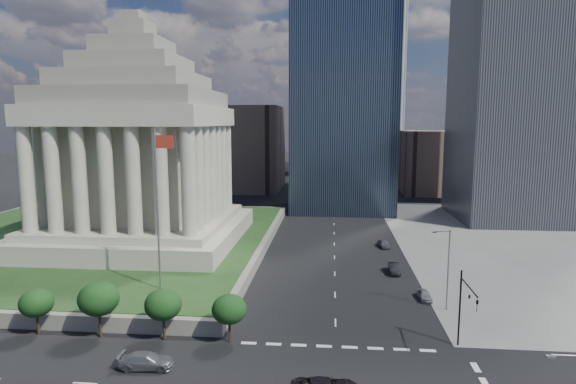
# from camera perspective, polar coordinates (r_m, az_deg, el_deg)

# --- Properties ---
(ground) EXTENTS (500.00, 500.00, 0.00)m
(ground) POSITION_cam_1_polar(r_m,az_deg,el_deg) (134.47, 5.44, -1.50)
(ground) COLOR black
(ground) RESTS_ON ground
(plaza_terrace) EXTENTS (66.00, 70.00, 1.80)m
(plaza_terrace) POSITION_cam_1_polar(r_m,az_deg,el_deg) (96.21, -22.49, -5.48)
(plaza_terrace) COLOR slate
(plaza_terrace) RESTS_ON ground
(plaza_lawn) EXTENTS (64.00, 68.00, 0.10)m
(plaza_lawn) POSITION_cam_1_polar(r_m,az_deg,el_deg) (96.00, -22.52, -4.93)
(plaza_lawn) COLOR #1D3917
(plaza_lawn) RESTS_ON plaza_terrace
(war_memorial) EXTENTS (34.00, 34.00, 39.00)m
(war_memorial) POSITION_cam_1_polar(r_m,az_deg,el_deg) (87.19, -17.39, 7.03)
(war_memorial) COLOR gray
(war_memorial) RESTS_ON plaza_lawn
(flagpole) EXTENTS (2.52, 0.24, 20.00)m
(flagpole) POSITION_cam_1_polar(r_m,az_deg,el_deg) (61.14, -15.11, -1.06)
(flagpole) COLOR slate
(flagpole) RESTS_ON plaza_lawn
(tree_row) EXTENTS (53.00, 4.00, 6.00)m
(tree_row) POSITION_cam_1_polar(r_m,az_deg,el_deg) (61.39, -30.44, -11.64)
(tree_row) COLOR black
(tree_row) RESTS_ON ground
(midrise_glass) EXTENTS (26.00, 26.00, 60.00)m
(midrise_glass) POSITION_cam_1_polar(r_m,az_deg,el_deg) (127.78, 6.54, 11.48)
(midrise_glass) COLOR black
(midrise_glass) RESTS_ON ground
(highrise_ne) EXTENTS (26.00, 28.00, 100.00)m
(highrise_ne) POSITION_cam_1_polar(r_m,az_deg,el_deg) (127.98, 26.21, 19.76)
(highrise_ne) COLOR black
(highrise_ne) RESTS_ON ground
(building_filler_ne) EXTENTS (20.00, 30.00, 20.00)m
(building_filler_ne) POSITION_cam_1_polar(r_m,az_deg,el_deg) (166.27, 16.57, 3.53)
(building_filler_ne) COLOR #4E3B35
(building_filler_ne) RESTS_ON ground
(building_filler_nw) EXTENTS (24.00, 30.00, 28.00)m
(building_filler_nw) POSITION_cam_1_polar(r_m,az_deg,el_deg) (165.40, -5.02, 5.21)
(building_filler_nw) COLOR #4E3B35
(building_filler_nw) RESTS_ON ground
(traffic_signal_ne) EXTENTS (0.30, 5.74, 8.00)m
(traffic_signal_ne) POSITION_cam_1_polar(r_m,az_deg,el_deg) (51.14, 20.26, -12.23)
(traffic_signal_ne) COLOR black
(traffic_signal_ne) RESTS_ON ground
(street_lamp_north) EXTENTS (2.13, 0.22, 10.00)m
(street_lamp_north) POSITION_cam_1_polar(r_m,az_deg,el_deg) (61.62, 18.32, -8.23)
(street_lamp_north) COLOR slate
(street_lamp_north) RESTS_ON ground
(suv_grey) EXTENTS (5.25, 2.45, 1.48)m
(suv_grey) POSITION_cam_1_polar(r_m,az_deg,el_deg) (49.17, -16.45, -18.63)
(suv_grey) COLOR #585B5F
(suv_grey) RESTS_ON ground
(parked_sedan_near) EXTENTS (3.68, 1.62, 1.23)m
(parked_sedan_near) POSITION_cam_1_polar(r_m,az_deg,el_deg) (65.88, 15.87, -11.66)
(parked_sedan_near) COLOR gray
(parked_sedan_near) RESTS_ON ground
(parked_sedan_mid) EXTENTS (1.59, 4.47, 1.47)m
(parked_sedan_mid) POSITION_cam_1_polar(r_m,az_deg,el_deg) (75.62, 12.48, -8.83)
(parked_sedan_mid) COLOR black
(parked_sedan_mid) RESTS_ON ground
(parked_sedan_far) EXTENTS (4.36, 2.34, 1.41)m
(parked_sedan_far) POSITION_cam_1_polar(r_m,az_deg,el_deg) (90.18, 11.28, -6.03)
(parked_sedan_far) COLOR #55565C
(parked_sedan_far) RESTS_ON ground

